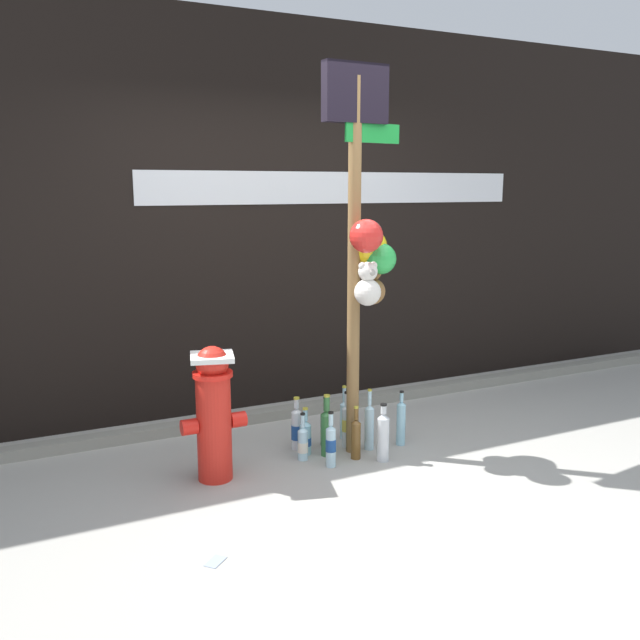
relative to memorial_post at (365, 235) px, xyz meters
The scene contains 21 objects.
ground_plane 1.55m from the memorial_post, 115.38° to the right, with size 14.00×14.00×0.00m, color #9E9B93.
building_wall 1.36m from the memorial_post, 99.29° to the left, with size 10.00×0.21×3.05m.
curb_strip 1.69m from the memorial_post, 104.04° to the left, with size 8.00×0.12×0.08m, color gray.
memorial_post is the anchor object (origin of this frame).
fire_hydrant 1.45m from the memorial_post, behind, with size 0.40×0.31×0.84m.
bottle_0 1.40m from the memorial_post, 160.74° to the left, with size 0.08×0.08×0.32m.
bottle_1 1.36m from the memorial_post, 127.65° to the left, with size 0.07×0.07×0.35m.
bottle_2 1.31m from the memorial_post, 115.30° to the left, with size 0.06×0.06×0.40m.
bottle_3 1.36m from the memorial_post, 156.29° to the right, with size 0.07×0.07×0.37m.
bottle_4 1.31m from the memorial_post, 78.01° to the right, with size 0.08×0.08×0.39m.
bottle_5 1.30m from the memorial_post, 12.46° to the left, with size 0.06×0.06×0.43m.
bottle_6 1.31m from the memorial_post, behind, with size 0.08×0.08×0.42m.
bottle_7 1.34m from the memorial_post, 88.21° to the left, with size 0.06×0.06×0.39m.
bottle_8 1.41m from the memorial_post, behind, with size 0.07×0.07×0.32m.
bottle_9 1.33m from the memorial_post, 137.85° to the right, with size 0.06×0.06×0.36m.
bottle_10 1.39m from the memorial_post, 148.51° to the left, with size 0.07×0.07×0.37m.
bottle_11 1.33m from the memorial_post, ahead, with size 0.06×0.06×0.39m.
litter_0 1.98m from the memorial_post, 137.44° to the left, with size 0.16×0.09×0.01m, color #8C99B2.
litter_1 1.94m from the memorial_post, 54.08° to the left, with size 0.14×0.09×0.01m, color silver.
litter_2 1.79m from the memorial_post, 139.51° to the left, with size 0.09×0.07×0.01m, color tan.
litter_3 2.17m from the memorial_post, 145.33° to the right, with size 0.06×0.11×0.01m, color #8C99B2.
Camera 1 is at (-1.97, -3.37, 1.76)m, focal length 38.59 mm.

